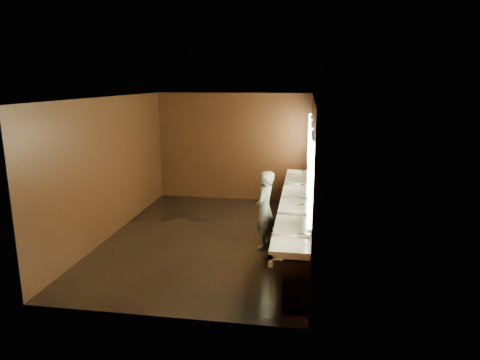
# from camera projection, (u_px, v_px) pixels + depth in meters

# --- Properties ---
(floor) EXTENTS (6.00, 6.00, 0.00)m
(floor) POSITION_uv_depth(u_px,v_px,m) (208.00, 238.00, 8.66)
(floor) COLOR black
(floor) RESTS_ON ground
(ceiling) EXTENTS (4.00, 6.00, 0.02)m
(ceiling) POSITION_uv_depth(u_px,v_px,m) (206.00, 97.00, 8.02)
(ceiling) COLOR #2D2D2B
(ceiling) RESTS_ON wall_back
(wall_back) EXTENTS (4.00, 0.02, 2.80)m
(wall_back) POSITION_uv_depth(u_px,v_px,m) (233.00, 147.00, 11.23)
(wall_back) COLOR black
(wall_back) RESTS_ON floor
(wall_front) EXTENTS (4.00, 0.02, 2.80)m
(wall_front) POSITION_uv_depth(u_px,v_px,m) (154.00, 218.00, 5.46)
(wall_front) COLOR black
(wall_front) RESTS_ON floor
(wall_left) EXTENTS (0.02, 6.00, 2.80)m
(wall_left) POSITION_uv_depth(u_px,v_px,m) (111.00, 167.00, 8.64)
(wall_left) COLOR black
(wall_left) RESTS_ON floor
(wall_right) EXTENTS (0.02, 6.00, 2.80)m
(wall_right) POSITION_uv_depth(u_px,v_px,m) (311.00, 173.00, 8.04)
(wall_right) COLOR black
(wall_right) RESTS_ON floor
(sink_counter) EXTENTS (0.55, 5.40, 1.01)m
(sink_counter) POSITION_uv_depth(u_px,v_px,m) (298.00, 219.00, 8.28)
(sink_counter) COLOR black
(sink_counter) RESTS_ON floor
(mirror_band) EXTENTS (0.06, 5.03, 1.15)m
(mirror_band) POSITION_uv_depth(u_px,v_px,m) (310.00, 155.00, 7.97)
(mirror_band) COLOR #FBF8B9
(mirror_band) RESTS_ON wall_right
(person) EXTENTS (0.47, 0.61, 1.48)m
(person) POSITION_uv_depth(u_px,v_px,m) (265.00, 210.00, 8.03)
(person) COLOR #80AFBF
(person) RESTS_ON floor
(trash_bin) EXTENTS (0.40, 0.40, 0.59)m
(trash_bin) POSITION_uv_depth(u_px,v_px,m) (285.00, 241.00, 7.67)
(trash_bin) COLOR black
(trash_bin) RESTS_ON floor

